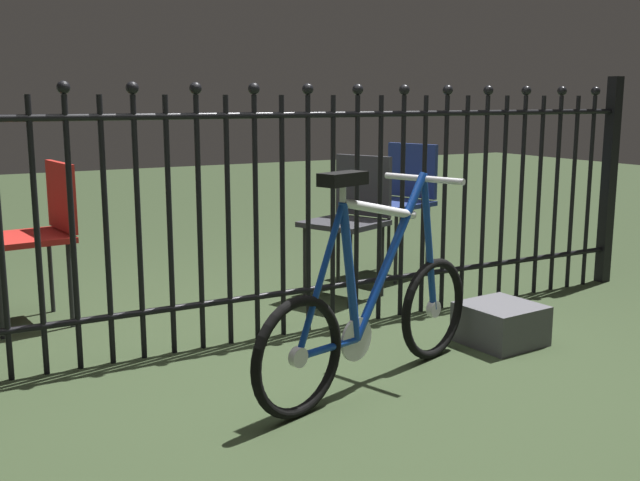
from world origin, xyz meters
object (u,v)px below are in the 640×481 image
chair_red (39,226)px  bicycle (373,311)px  display_crate (501,324)px  chair_charcoal (352,211)px  chair_navy (401,194)px

chair_red → bicycle: bearing=-57.0°
display_crate → bicycle: bearing=-169.9°
bicycle → chair_charcoal: size_ratio=1.54×
chair_red → chair_navy: size_ratio=0.97×
chair_red → chair_navy: (2.30, 0.02, 0.02)m
bicycle → display_crate: bearing=10.1°
chair_charcoal → display_crate: chair_charcoal is taller
chair_navy → chair_red: bearing=-179.5°
bicycle → chair_red: (-1.03, 1.59, 0.21)m
bicycle → display_crate: size_ratio=3.76×
bicycle → display_crate: 0.88m
chair_charcoal → chair_navy: bearing=29.4°
chair_charcoal → chair_navy: chair_navy is taller
chair_charcoal → chair_red: (-1.72, 0.31, 0.01)m
chair_charcoal → chair_navy: (0.58, 0.33, 0.03)m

